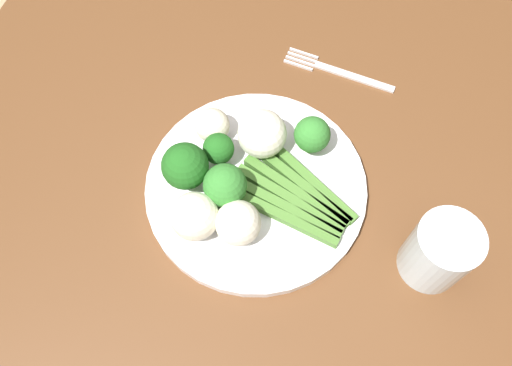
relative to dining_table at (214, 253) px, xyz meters
The scene contains 14 objects.
ground_plane 0.68m from the dining_table, ahead, with size 6.00×6.00×0.02m, color tan.
dining_table is the anchor object (origin of this frame).
plate 0.14m from the dining_table, 32.36° to the right, with size 0.28×0.28×0.01m, color white.
asparagus_bundle 0.17m from the dining_table, 56.00° to the right, with size 0.12×0.17×0.01m.
broccoli_back 0.17m from the dining_table, 41.75° to the left, with size 0.06×0.06×0.07m.
broccoli_front_left 0.16m from the dining_table, 19.12° to the right, with size 0.05×0.05×0.07m.
broccoli_left 0.23m from the dining_table, 33.92° to the right, with size 0.05×0.05×0.06m.
broccoli_back_right 0.17m from the dining_table, ahead, with size 0.04×0.04×0.05m.
cauliflower_near_center 0.20m from the dining_table, 14.96° to the right, with size 0.06×0.06×0.06m, color white.
cauliflower_front 0.15m from the dining_table, 93.49° to the right, with size 0.06×0.06×0.06m, color silver.
cauliflower_near_fork 0.19m from the dining_table, 15.76° to the left, with size 0.05×0.05×0.05m, color beige.
cauliflower_outer_edge 0.15m from the dining_table, 128.40° to the left, with size 0.06×0.06×0.06m, color silver.
fork 0.32m from the dining_table, 19.25° to the right, with size 0.03×0.17×0.00m.
water_glass 0.31m from the dining_table, 82.93° to the right, with size 0.07×0.07×0.09m, color silver.
Camera 1 is at (-0.21, -0.13, 1.39)m, focal length 36.91 mm.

